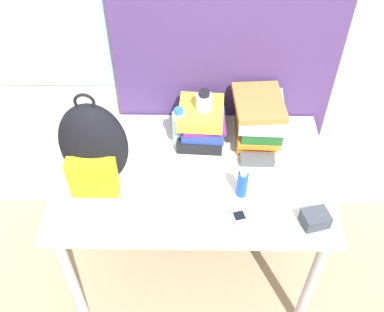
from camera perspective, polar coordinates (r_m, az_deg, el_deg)
wall_back at (r=2.00m, az=0.05°, el=17.43°), size 6.00×0.06×2.50m
curtain_blue at (r=1.96m, az=4.68°, el=16.55°), size 1.00×0.04×2.50m
desk at (r=2.02m, az=0.00°, el=-3.87°), size 1.18×0.74×0.76m
backpack at (r=1.81m, az=-12.36°, el=0.98°), size 0.27×0.21×0.46m
book_stack_left at (r=2.04m, az=1.27°, el=4.19°), size 0.22×0.27×0.18m
book_stack_center at (r=2.04m, az=8.50°, el=4.73°), size 0.23×0.29×0.22m
water_bottle at (r=2.01m, az=-1.64°, el=3.67°), size 0.06×0.06×0.20m
sports_bottle at (r=2.01m, az=1.50°, el=5.04°), size 0.07×0.07×0.27m
sunscreen_bottle at (r=1.83m, az=6.41°, el=-3.48°), size 0.04×0.04×0.15m
cell_phone at (r=1.80m, az=6.00°, el=-7.67°), size 0.08×0.10×0.02m
sunglasses_case at (r=1.99m, az=8.27°, el=-0.46°), size 0.15×0.06×0.04m
camera_pouch at (r=1.82m, az=15.38°, el=-7.69°), size 0.12×0.10×0.06m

